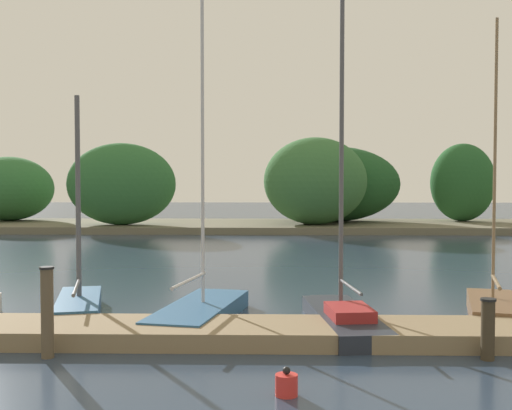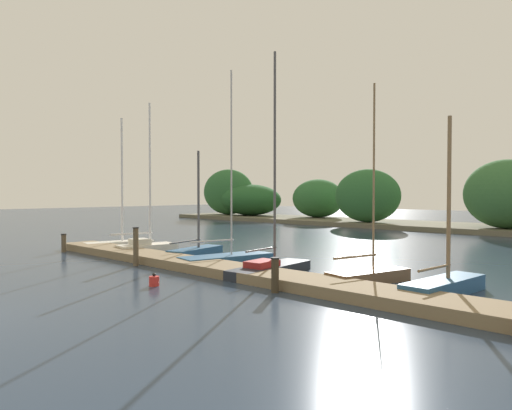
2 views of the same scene
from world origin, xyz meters
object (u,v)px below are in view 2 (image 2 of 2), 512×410
(sailboat_0, at_px, (121,241))
(sailboat_5, at_px, (371,274))
(sailboat_3, at_px, (229,257))
(mooring_piling_2, at_px, (275,275))
(sailboat_4, at_px, (272,265))
(sailboat_6, at_px, (446,283))
(channel_buoy_0, at_px, (154,281))
(sailboat_2, at_px, (197,249))
(sailboat_1, at_px, (148,245))
(mooring_piling_0, at_px, (64,243))
(mooring_piling_1, at_px, (136,246))

(sailboat_0, bearing_deg, sailboat_5, -76.95)
(sailboat_3, xyz_separation_m, mooring_piling_2, (5.31, -3.05, 0.27))
(sailboat_4, height_order, mooring_piling_2, sailboat_4)
(sailboat_6, height_order, channel_buoy_0, sailboat_6)
(sailboat_2, distance_m, sailboat_6, 12.11)
(sailboat_0, bearing_deg, sailboat_6, -77.60)
(sailboat_1, xyz_separation_m, mooring_piling_0, (-3.37, -2.82, 0.08))
(sailboat_0, xyz_separation_m, sailboat_4, (11.80, -0.57, -0.02))
(sailboat_1, bearing_deg, mooring_piling_2, -94.85)
(sailboat_4, bearing_deg, mooring_piling_0, 95.17)
(sailboat_0, relative_size, mooring_piling_2, 6.67)
(sailboat_4, bearing_deg, sailboat_5, -78.74)
(sailboat_2, xyz_separation_m, sailboat_5, (9.51, -0.16, -0.03))
(sailboat_0, relative_size, mooring_piling_0, 7.63)
(mooring_piling_0, bearing_deg, sailboat_6, 11.05)
(sailboat_6, relative_size, mooring_piling_1, 3.32)
(sailboat_0, distance_m, sailboat_5, 15.34)
(sailboat_4, distance_m, mooring_piling_0, 12.34)
(sailboat_3, bearing_deg, sailboat_5, -74.58)
(sailboat_6, bearing_deg, channel_buoy_0, 130.81)
(sailboat_6, height_order, mooring_piling_0, sailboat_6)
(sailboat_2, xyz_separation_m, mooring_piling_0, (-6.09, -3.83, 0.16))
(sailboat_5, height_order, mooring_piling_1, sailboat_5)
(sailboat_2, distance_m, mooring_piling_1, 3.80)
(sailboat_0, bearing_deg, mooring_piling_0, -174.08)
(sailboat_5, xyz_separation_m, mooring_piling_2, (-1.27, -3.51, 0.26))
(sailboat_2, height_order, channel_buoy_0, sailboat_2)
(sailboat_2, relative_size, sailboat_3, 0.61)
(sailboat_4, relative_size, sailboat_6, 1.56)
(sailboat_0, distance_m, mooring_piling_0, 3.11)
(sailboat_0, distance_m, mooring_piling_2, 14.37)
(sailboat_0, bearing_deg, sailboat_2, -71.94)
(sailboat_1, distance_m, mooring_piling_2, 11.28)
(sailboat_1, height_order, mooring_piling_1, sailboat_1)
(sailboat_6, bearing_deg, sailboat_4, 104.42)
(sailboat_6, bearing_deg, sailboat_3, 97.11)
(sailboat_5, bearing_deg, sailboat_0, 106.43)
(mooring_piling_1, bearing_deg, sailboat_4, 24.06)
(sailboat_6, bearing_deg, sailboat_2, 93.59)
(mooring_piling_1, bearing_deg, sailboat_3, 52.43)
(sailboat_1, bearing_deg, sailboat_5, -77.21)
(sailboat_3, bearing_deg, mooring_piling_2, -108.46)
(sailboat_3, height_order, mooring_piling_0, sailboat_3)
(sailboat_6, xyz_separation_m, mooring_piling_2, (-3.86, -3.40, 0.21))
(sailboat_6, bearing_deg, mooring_piling_0, 105.92)
(sailboat_0, height_order, mooring_piling_0, sailboat_0)
(sailboat_5, height_order, mooring_piling_2, sailboat_5)
(sailboat_2, relative_size, mooring_piling_0, 5.39)
(sailboat_0, distance_m, sailboat_1, 3.11)
(sailboat_3, distance_m, channel_buoy_0, 5.31)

